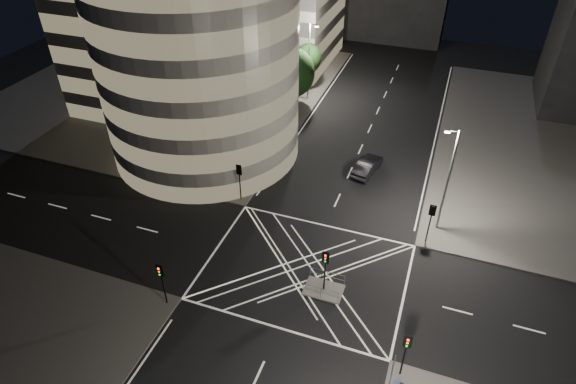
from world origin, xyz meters
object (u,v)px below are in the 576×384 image
at_px(street_lamp_left_far, 309,60).
at_px(street_lamp_right_far, 448,178).
at_px(traffic_signal_fl, 239,176).
at_px(street_lamp_left_near, 254,125).
at_px(traffic_signal_nr, 406,348).
at_px(traffic_signal_nl, 161,277).
at_px(central_island, 324,290).
at_px(sedan, 367,166).
at_px(traffic_signal_fr, 431,217).
at_px(traffic_signal_island, 325,264).

bearing_deg(street_lamp_left_far, street_lamp_right_far, -48.06).
distance_m(traffic_signal_fl, street_lamp_left_near, 5.86).
bearing_deg(traffic_signal_nr, street_lamp_left_far, 116.36).
height_order(traffic_signal_fl, traffic_signal_nl, same).
distance_m(central_island, traffic_signal_nl, 12.36).
distance_m(traffic_signal_fl, sedan, 13.89).
bearing_deg(street_lamp_left_far, traffic_signal_fl, -88.43).
xyz_separation_m(traffic_signal_nr, street_lamp_left_near, (-18.24, 18.80, 2.63)).
bearing_deg(traffic_signal_fr, traffic_signal_nl, -142.31).
relative_size(traffic_signal_island, street_lamp_left_far, 0.40).
bearing_deg(traffic_signal_island, traffic_signal_fr, 50.67).
relative_size(traffic_signal_nl, street_lamp_right_far, 0.40).
relative_size(street_lamp_left_near, street_lamp_right_far, 1.00).
relative_size(traffic_signal_fl, street_lamp_right_far, 0.40).
bearing_deg(traffic_signal_fl, central_island, -37.54).
bearing_deg(street_lamp_left_near, traffic_signal_fl, -83.03).
distance_m(traffic_signal_nr, sedan, 23.72).
bearing_deg(sedan, traffic_signal_nl, 76.56).
height_order(traffic_signal_nr, street_lamp_left_near, street_lamp_left_near).
bearing_deg(traffic_signal_nl, central_island, 26.14).
height_order(traffic_signal_fl, traffic_signal_island, same).
xyz_separation_m(central_island, traffic_signal_island, (0.00, 0.00, 2.84)).
relative_size(traffic_signal_fl, street_lamp_left_far, 0.40).
height_order(street_lamp_left_far, sedan, street_lamp_left_far).
relative_size(street_lamp_left_far, street_lamp_right_far, 1.00).
bearing_deg(street_lamp_left_near, traffic_signal_fr, -15.92).
xyz_separation_m(central_island, sedan, (-0.36, 17.21, 0.73)).
bearing_deg(street_lamp_left_far, central_island, -70.05).
distance_m(street_lamp_right_far, sedan, 11.32).
bearing_deg(street_lamp_left_near, sedan, 18.52).
relative_size(street_lamp_left_far, sedan, 2.06).
bearing_deg(traffic_signal_nl, street_lamp_left_far, 90.99).
distance_m(traffic_signal_fr, street_lamp_left_far, 29.63).
height_order(traffic_signal_nr, street_lamp_left_far, street_lamp_left_far).
relative_size(traffic_signal_fl, street_lamp_left_near, 0.40).
distance_m(central_island, sedan, 17.23).
height_order(central_island, traffic_signal_nl, traffic_signal_nl).
bearing_deg(traffic_signal_fl, street_lamp_left_far, 91.57).
distance_m(traffic_signal_nr, street_lamp_right_far, 16.03).
distance_m(traffic_signal_island, street_lamp_left_far, 33.61).
relative_size(traffic_signal_nr, sedan, 0.82).
bearing_deg(street_lamp_right_far, traffic_signal_fr, -106.11).
distance_m(traffic_signal_nl, street_lamp_left_near, 18.99).
height_order(central_island, traffic_signal_fr, traffic_signal_fr).
height_order(street_lamp_right_far, sedan, street_lamp_right_far).
relative_size(central_island, street_lamp_left_near, 0.30).
xyz_separation_m(street_lamp_left_near, street_lamp_right_far, (18.87, -3.00, 0.00)).
bearing_deg(street_lamp_left_near, traffic_signal_island, -49.73).
distance_m(traffic_signal_fr, traffic_signal_nr, 13.60).
height_order(traffic_signal_island, sedan, traffic_signal_island).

